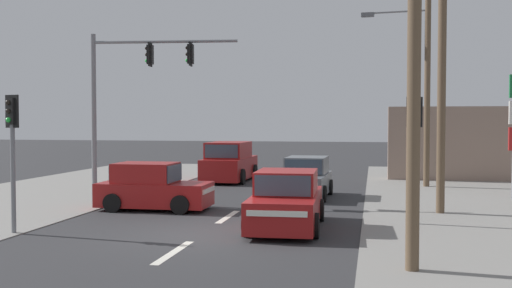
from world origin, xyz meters
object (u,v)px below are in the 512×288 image
hatchback_receding_far (306,179)px  suv_oncoming_mid (229,163)px  pedestal_signal_right_kerb (414,138)px  hatchback_kerbside_parked (152,188)px  utility_pole_midground_right (442,56)px  pedestal_signal_left_kerb (12,140)px  sedan_crossing_left (286,202)px  utility_pole_background_right (425,56)px  traffic_signal_mast (129,86)px

hatchback_receding_far → suv_oncoming_mid: 6.91m
pedestal_signal_right_kerb → hatchback_kerbside_parked: (-8.18, 1.27, -1.71)m
utility_pole_midground_right → suv_oncoming_mid: 12.98m
utility_pole_midground_right → pedestal_signal_left_kerb: 12.69m
hatchback_kerbside_parked → sedan_crossing_left: bearing=-27.8°
utility_pole_background_right → sedan_crossing_left: 13.13m
traffic_signal_mast → hatchback_kerbside_parked: 4.12m
pedestal_signal_left_kerb → sedan_crossing_left: size_ratio=0.83×
suv_oncoming_mid → hatchback_receding_far: bearing=-51.4°
utility_pole_midground_right → hatchback_receding_far: 6.97m
utility_pole_midground_right → suv_oncoming_mid: utility_pole_midground_right is taller
utility_pole_background_right → utility_pole_midground_right: bearing=-90.8°
pedestal_signal_right_kerb → hatchback_kerbside_parked: bearing=171.2°
utility_pole_background_right → hatchback_kerbside_parked: bearing=-136.5°
utility_pole_background_right → hatchback_kerbside_parked: utility_pole_background_right is taller
pedestal_signal_left_kerb → suv_oncoming_mid: size_ratio=0.78×
hatchback_receding_far → suv_oncoming_mid: size_ratio=0.81×
traffic_signal_mast → pedestal_signal_right_kerb: size_ratio=1.69×
utility_pole_background_right → hatchback_receding_far: utility_pole_background_right is taller
traffic_signal_mast → utility_pole_background_right: bearing=33.4°
hatchback_kerbside_parked → pedestal_signal_left_kerb: bearing=-113.2°
utility_pole_background_right → traffic_signal_mast: size_ratio=1.79×
pedestal_signal_right_kerb → traffic_signal_mast: bearing=163.1°
hatchback_receding_far → utility_pole_midground_right: bearing=-34.9°
pedestal_signal_left_kerb → hatchback_kerbside_parked: bearing=66.8°
pedestal_signal_right_kerb → suv_oncoming_mid: pedestal_signal_right_kerb is taller
traffic_signal_mast → sedan_crossing_left: bearing=-33.7°
traffic_signal_mast → pedestal_signal_left_kerb: (-0.48, -6.32, -1.73)m
traffic_signal_mast → sedan_crossing_left: size_ratio=1.40×
pedestal_signal_right_kerb → hatchback_receding_far: size_ratio=0.97×
traffic_signal_mast → pedestal_signal_left_kerb: size_ratio=1.69×
utility_pole_background_right → pedestal_signal_left_kerb: utility_pole_background_right is taller
pedestal_signal_right_kerb → sedan_crossing_left: (-3.40, -1.25, -1.71)m
hatchback_receding_far → suv_oncoming_mid: suv_oncoming_mid is taller
sedan_crossing_left → hatchback_kerbside_parked: (-4.78, 2.52, -0.00)m
traffic_signal_mast → pedestal_signal_left_kerb: 6.57m
traffic_signal_mast → utility_pole_midground_right: bearing=-3.9°
utility_pole_background_right → hatchback_kerbside_parked: 13.68m
utility_pole_midground_right → hatchback_kerbside_parked: size_ratio=2.55×
traffic_signal_mast → hatchback_kerbside_parked: traffic_signal_mast is taller
traffic_signal_mast → suv_oncoming_mid: 8.68m
sedan_crossing_left → suv_oncoming_mid: (-4.52, 12.04, 0.18)m
utility_pole_background_right → hatchback_receding_far: bearing=-135.2°
traffic_signal_mast → hatchback_kerbside_parked: size_ratio=1.64×
hatchback_receding_far → hatchback_kerbside_parked: 6.16m
utility_pole_midground_right → pedestal_signal_left_kerb: utility_pole_midground_right is taller
utility_pole_midground_right → pedestal_signal_right_kerb: (-0.95, -2.21, -2.48)m
pedestal_signal_left_kerb → hatchback_kerbside_parked: size_ratio=0.97×
utility_pole_background_right → traffic_signal_mast: (-10.74, -7.08, -1.59)m
utility_pole_background_right → sedan_crossing_left: (-4.45, -11.28, -5.03)m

